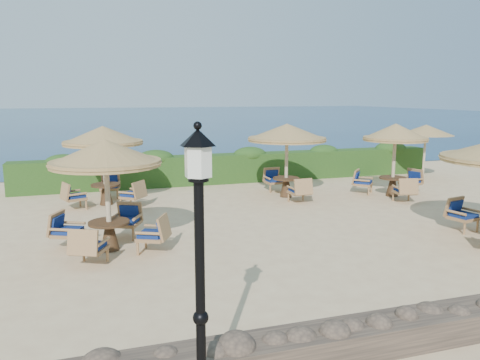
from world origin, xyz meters
The scene contains 9 objects.
ground centered at (0.00, 0.00, 0.00)m, with size 120.00×120.00×0.00m, color #D7B888.
sea centered at (0.00, 70.00, 0.00)m, with size 160.00×160.00×0.00m, color #0B264A.
hedge centered at (0.00, 7.20, 0.60)m, with size 18.00×0.90×1.20m, color #1D3D13.
lamp_post centered at (-4.80, -6.80, 1.55)m, with size 0.44×0.44×3.31m.
extra_parasol centered at (7.80, 5.20, 2.17)m, with size 2.30×2.30×2.41m.
cafe_set_0 centered at (-5.59, -0.44, 1.76)m, with size 2.83×2.83×2.65m.
cafe_set_2 centered at (-5.53, 4.48, 1.87)m, with size 2.75×2.75×2.65m.
cafe_set_3 centered at (0.75, 3.81, 2.02)m, with size 2.82×2.83×2.65m.
cafe_set_4 centered at (4.51, 2.75, 1.77)m, with size 2.70×2.65×2.65m.
Camera 1 is at (-5.84, -11.58, 3.65)m, focal length 35.00 mm.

